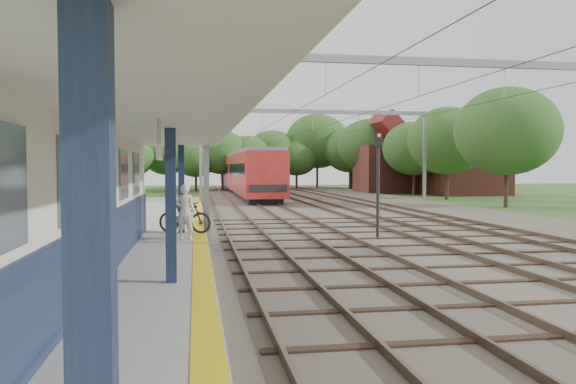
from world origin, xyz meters
TOP-DOWN VIEW (x-y plane):
  - ballast_bed at (4.00, 30.00)m, footprint 18.00×90.00m
  - platform at (-7.50, 14.00)m, footprint 5.00×52.00m
  - yellow_stripe at (-5.25, 14.00)m, footprint 0.45×52.00m
  - station_building at (-8.88, 7.00)m, footprint 3.41×18.00m
  - canopy at (-7.77, 6.00)m, footprint 6.40×20.00m
  - rail_tracks at (1.50, 30.00)m, footprint 11.80×88.00m
  - catenary_system at (3.39, 25.28)m, footprint 17.22×88.00m
  - tree_band at (3.84, 57.12)m, footprint 31.72×30.88m
  - house_near at (21.00, 46.00)m, footprint 7.00×6.12m
  - house_far at (16.00, 52.00)m, footprint 8.00×6.12m
  - person at (-5.73, 13.07)m, footprint 0.78×0.63m
  - bicycle at (-5.78, 14.78)m, footprint 2.07×1.23m
  - train at (-0.50, 51.34)m, footprint 3.08×38.36m
  - signal_post at (1.35, 14.30)m, footprint 0.32×0.29m

SIDE VIEW (x-z plane):
  - ballast_bed at x=4.00m, z-range 0.00..0.10m
  - platform at x=-7.50m, z-range 0.00..0.35m
  - rail_tracks at x=1.50m, z-range 0.10..0.25m
  - yellow_stripe at x=-5.25m, z-range 0.35..0.36m
  - bicycle at x=-5.78m, z-range 0.35..1.55m
  - person at x=-5.73m, z-range 0.35..2.20m
  - station_building at x=-8.88m, z-range 0.34..3.74m
  - train at x=-0.50m, z-range 0.23..4.26m
  - signal_post at x=1.35m, z-range 0.45..4.48m
  - house_near at x=21.00m, z-range -0.96..6.93m
  - house_far at x=16.00m, z-range -1.09..7.56m
  - canopy at x=-7.77m, z-range 1.92..5.36m
  - tree_band at x=3.84m, z-range 0.51..9.33m
  - catenary_system at x=3.39m, z-range 2.01..9.01m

